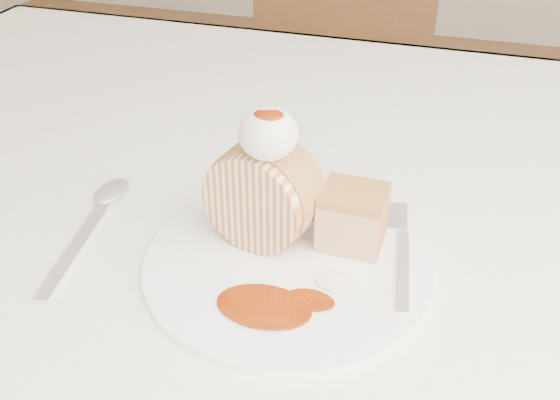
% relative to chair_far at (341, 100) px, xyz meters
% --- Properties ---
extents(table, '(1.40, 0.90, 0.75)m').
position_rel_chair_far_xyz_m(table, '(0.13, -0.83, 0.20)').
color(table, white).
rests_on(table, ground).
extents(chair_far, '(0.43, 0.43, 0.81)m').
position_rel_chair_far_xyz_m(chair_far, '(0.00, 0.00, 0.00)').
color(chair_far, brown).
rests_on(chair_far, ground).
extents(plate, '(0.25, 0.25, 0.01)m').
position_rel_chair_far_xyz_m(plate, '(0.15, -0.98, 0.29)').
color(plate, white).
rests_on(plate, table).
extents(roulade_slice, '(0.10, 0.07, 0.09)m').
position_rel_chair_far_xyz_m(roulade_slice, '(0.12, -0.96, 0.34)').
color(roulade_slice, beige).
rests_on(roulade_slice, plate).
extents(cake_chunk, '(0.06, 0.05, 0.05)m').
position_rel_chair_far_xyz_m(cake_chunk, '(0.20, -0.94, 0.32)').
color(cake_chunk, '#C18149').
rests_on(cake_chunk, plate).
extents(whipped_cream, '(0.05, 0.05, 0.04)m').
position_rel_chair_far_xyz_m(whipped_cream, '(0.13, -0.97, 0.41)').
color(whipped_cream, white).
rests_on(whipped_cream, roulade_slice).
extents(caramel_drizzle, '(0.02, 0.02, 0.01)m').
position_rel_chair_far_xyz_m(caramel_drizzle, '(0.14, -0.97, 0.43)').
color(caramel_drizzle, '#722104').
rests_on(caramel_drizzle, whipped_cream).
extents(caramel_pool, '(0.08, 0.05, 0.00)m').
position_rel_chair_far_xyz_m(caramel_pool, '(0.15, -1.04, 0.30)').
color(caramel_pool, '#722104').
rests_on(caramel_pool, plate).
extents(fork, '(0.04, 0.15, 0.00)m').
position_rel_chair_far_xyz_m(fork, '(0.25, -0.97, 0.30)').
color(fork, silver).
rests_on(fork, plate).
extents(spoon, '(0.06, 0.18, 0.00)m').
position_rel_chair_far_xyz_m(spoon, '(-0.03, -1.02, 0.29)').
color(spoon, silver).
rests_on(spoon, table).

